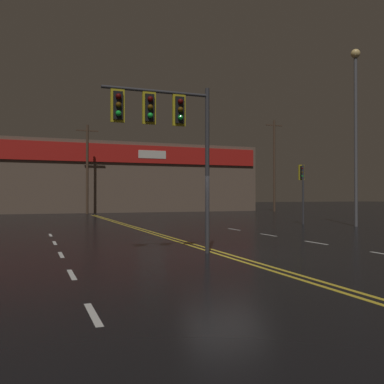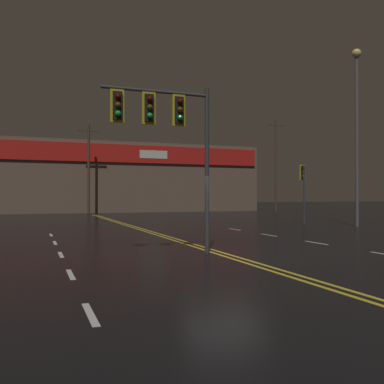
{
  "view_description": "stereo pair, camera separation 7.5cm",
  "coord_description": "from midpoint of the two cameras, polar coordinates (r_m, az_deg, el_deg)",
  "views": [
    {
      "loc": [
        -5.76,
        -12.21,
        1.86
      ],
      "look_at": [
        0.0,
        2.89,
        2.0
      ],
      "focal_mm": 40.0,
      "sensor_mm": 36.0,
      "label": 1
    },
    {
      "loc": [
        -5.69,
        -12.24,
        1.86
      ],
      "look_at": [
        0.0,
        2.89,
        2.0
      ],
      "focal_mm": 40.0,
      "sensor_mm": 36.0,
      "label": 2
    }
  ],
  "objects": [
    {
      "name": "streetlight_near_left",
      "position": [
        28.12,
        21.18,
        9.56
      ],
      "size": [
        0.56,
        0.56,
        10.78
      ],
      "color": "#59595E",
      "rests_on": "ground"
    },
    {
      "name": "utility_pole_row",
      "position": [
        44.86,
        -13.45,
        4.15
      ],
      "size": [
        44.99,
        0.26,
        11.43
      ],
      "color": "#4C3828",
      "rests_on": "ground"
    },
    {
      "name": "traffic_signal_median",
      "position": [
        13.51,
        -3.71,
        9.33
      ],
      "size": [
        3.48,
        0.36,
        5.35
      ],
      "color": "#38383D",
      "rests_on": "ground"
    },
    {
      "name": "ground_plane",
      "position": [
        13.62,
        4.49,
        -8.34
      ],
      "size": [
        200.0,
        200.0,
        0.0
      ],
      "primitive_type": "plane",
      "color": "black"
    },
    {
      "name": "traffic_signal_corner_northeast",
      "position": [
        28.79,
        14.67,
        1.49
      ],
      "size": [
        0.42,
        0.36,
        3.88
      ],
      "color": "#38383D",
      "rests_on": "ground"
    },
    {
      "name": "building_backdrop",
      "position": [
        51.96,
        -14.27,
        1.82
      ],
      "size": [
        40.87,
        10.23,
        7.89
      ],
      "color": "brown",
      "rests_on": "ground"
    },
    {
      "name": "road_markings",
      "position": [
        12.87,
        10.67,
        -8.77
      ],
      "size": [
        14.33,
        60.0,
        0.01
      ],
      "color": "gold",
      "rests_on": "ground"
    }
  ]
}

